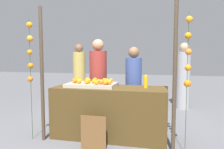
% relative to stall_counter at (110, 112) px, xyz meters
% --- Properties ---
extents(ground_plane, '(24.00, 24.00, 0.00)m').
position_rel_stall_counter_xyz_m(ground_plane, '(0.00, 0.00, -0.43)').
color(ground_plane, slate).
extents(stall_counter, '(1.89, 0.71, 0.85)m').
position_rel_stall_counter_xyz_m(stall_counter, '(0.00, 0.00, 0.00)').
color(stall_counter, '#4C3819').
rests_on(stall_counter, ground_plane).
extents(orange_tray, '(0.83, 0.53, 0.06)m').
position_rel_stall_counter_xyz_m(orange_tray, '(-0.32, 0.01, 0.46)').
color(orange_tray, '#B2AD99').
rests_on(orange_tray, stall_counter).
extents(orange_0, '(0.07, 0.07, 0.07)m').
position_rel_stall_counter_xyz_m(orange_0, '(-0.67, 0.22, 0.52)').
color(orange_0, orange).
rests_on(orange_0, orange_tray).
extents(orange_1, '(0.08, 0.08, 0.08)m').
position_rel_stall_counter_xyz_m(orange_1, '(-0.43, 0.07, 0.53)').
color(orange_1, orange).
rests_on(orange_1, orange_tray).
extents(orange_2, '(0.09, 0.09, 0.09)m').
position_rel_stall_counter_xyz_m(orange_2, '(-0.35, -0.15, 0.53)').
color(orange_2, orange).
rests_on(orange_2, orange_tray).
extents(orange_3, '(0.08, 0.08, 0.08)m').
position_rel_stall_counter_xyz_m(orange_3, '(-0.60, -0.06, 0.53)').
color(orange_3, orange).
rests_on(orange_3, orange_tray).
extents(orange_4, '(0.08, 0.08, 0.08)m').
position_rel_stall_counter_xyz_m(orange_4, '(-0.30, 0.14, 0.53)').
color(orange_4, orange).
rests_on(orange_4, orange_tray).
extents(orange_5, '(0.09, 0.09, 0.09)m').
position_rel_stall_counter_xyz_m(orange_5, '(-0.07, 0.01, 0.53)').
color(orange_5, orange).
rests_on(orange_5, orange_tray).
extents(orange_6, '(0.08, 0.08, 0.08)m').
position_rel_stall_counter_xyz_m(orange_6, '(-0.13, 0.12, 0.53)').
color(orange_6, orange).
rests_on(orange_6, orange_tray).
extents(orange_7, '(0.08, 0.08, 0.08)m').
position_rel_stall_counter_xyz_m(orange_7, '(-0.27, -0.04, 0.53)').
color(orange_7, orange).
rests_on(orange_7, orange_tray).
extents(orange_8, '(0.08, 0.08, 0.08)m').
position_rel_stall_counter_xyz_m(orange_8, '(-0.12, -0.13, 0.53)').
color(orange_8, orange).
rests_on(orange_8, orange_tray).
extents(orange_9, '(0.07, 0.07, 0.07)m').
position_rel_stall_counter_xyz_m(orange_9, '(-0.04, -0.17, 0.52)').
color(orange_9, orange).
rests_on(orange_9, orange_tray).
extents(orange_10, '(0.08, 0.08, 0.08)m').
position_rel_stall_counter_xyz_m(orange_10, '(-0.03, -0.06, 0.53)').
color(orange_10, orange).
rests_on(orange_10, orange_tray).
extents(orange_11, '(0.08, 0.08, 0.08)m').
position_rel_stall_counter_xyz_m(orange_11, '(-0.51, -0.10, 0.53)').
color(orange_11, orange).
rests_on(orange_11, orange_tray).
extents(orange_12, '(0.07, 0.07, 0.07)m').
position_rel_stall_counter_xyz_m(orange_12, '(-0.02, 0.15, 0.52)').
color(orange_12, orange).
rests_on(orange_12, orange_tray).
extents(orange_13, '(0.08, 0.08, 0.08)m').
position_rel_stall_counter_xyz_m(orange_13, '(-0.19, -0.04, 0.53)').
color(orange_13, orange).
rests_on(orange_13, orange_tray).
extents(orange_14, '(0.07, 0.07, 0.07)m').
position_rel_stall_counter_xyz_m(orange_14, '(-0.65, 0.02, 0.52)').
color(orange_14, orange).
rests_on(orange_14, orange_tray).
extents(orange_15, '(0.08, 0.08, 0.08)m').
position_rel_stall_counter_xyz_m(orange_15, '(-0.38, -0.01, 0.53)').
color(orange_15, orange).
rests_on(orange_15, orange_tray).
extents(orange_16, '(0.07, 0.07, 0.07)m').
position_rel_stall_counter_xyz_m(orange_16, '(-0.19, -0.19, 0.52)').
color(orange_16, orange).
rests_on(orange_16, orange_tray).
extents(orange_17, '(0.08, 0.08, 0.08)m').
position_rel_stall_counter_xyz_m(orange_17, '(0.02, -0.11, 0.53)').
color(orange_17, orange).
rests_on(orange_17, orange_tray).
extents(juice_bottle, '(0.07, 0.07, 0.21)m').
position_rel_stall_counter_xyz_m(juice_bottle, '(0.59, 0.06, 0.53)').
color(juice_bottle, '#ECA914').
rests_on(juice_bottle, stall_counter).
extents(chalkboard_sign, '(0.38, 0.03, 0.52)m').
position_rel_stall_counter_xyz_m(chalkboard_sign, '(-0.11, -0.57, -0.18)').
color(chalkboard_sign, brown).
rests_on(chalkboard_sign, ground_plane).
extents(vendor_left, '(0.34, 0.34, 1.70)m').
position_rel_stall_counter_xyz_m(vendor_left, '(-0.39, 0.61, 0.36)').
color(vendor_left, maroon).
rests_on(vendor_left, ground_plane).
extents(vendor_right, '(0.31, 0.31, 1.54)m').
position_rel_stall_counter_xyz_m(vendor_right, '(0.31, 0.63, 0.29)').
color(vendor_right, '#384C8C').
rests_on(vendor_right, ground_plane).
extents(crowd_person_0, '(0.34, 0.34, 1.69)m').
position_rel_stall_counter_xyz_m(crowd_person_0, '(-1.44, 2.24, 0.36)').
color(crowd_person_0, tan).
rests_on(crowd_person_0, ground_plane).
extents(crowd_person_1, '(0.34, 0.34, 1.70)m').
position_rel_stall_counter_xyz_m(crowd_person_1, '(1.36, 2.38, 0.37)').
color(crowd_person_1, '#99999E').
rests_on(crowd_person_1, ground_plane).
extents(canopy_post_left, '(0.06, 0.06, 2.15)m').
position_rel_stall_counter_xyz_m(canopy_post_left, '(-1.03, -0.39, 0.65)').
color(canopy_post_left, '#473828').
rests_on(canopy_post_left, ground_plane).
extents(canopy_post_right, '(0.06, 0.06, 2.15)m').
position_rel_stall_counter_xyz_m(canopy_post_right, '(1.03, -0.39, 0.65)').
color(canopy_post_right, '#473828').
rests_on(canopy_post_right, ground_plane).
extents(garland_strand_left, '(0.11, 0.11, 1.97)m').
position_rel_stall_counter_xyz_m(garland_strand_left, '(-1.22, -0.41, 1.02)').
color(garland_strand_left, '#2D4C23').
rests_on(garland_strand_left, ground_plane).
extents(garland_strand_right, '(0.11, 0.11, 1.97)m').
position_rel_stall_counter_xyz_m(garland_strand_right, '(1.20, -0.41, 0.97)').
color(garland_strand_right, '#2D4C23').
rests_on(garland_strand_right, ground_plane).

